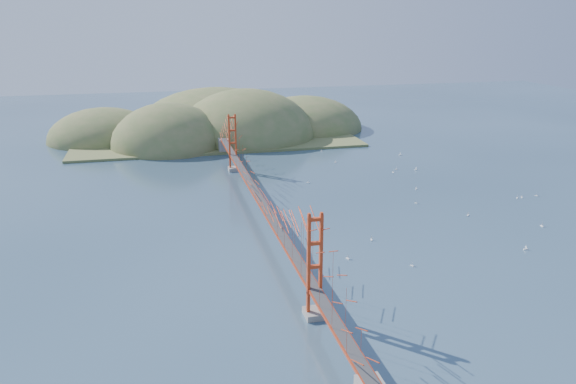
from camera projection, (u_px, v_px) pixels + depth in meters
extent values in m
plane|color=#2C4459|center=(261.00, 220.00, 87.45)|extent=(320.00, 320.00, 0.00)
cube|color=gray|center=(314.00, 313.00, 59.53)|extent=(2.00, 2.40, 0.70)
cube|color=gray|center=(233.00, 169.00, 115.15)|extent=(2.00, 2.40, 0.70)
cube|color=#A82E12|center=(261.00, 200.00, 86.45)|extent=(1.40, 92.00, 0.16)
cube|color=#A82E12|center=(261.00, 201.00, 86.51)|extent=(1.33, 92.00, 0.24)
cube|color=#38383A|center=(261.00, 200.00, 86.42)|extent=(1.19, 92.00, 0.03)
cube|color=gray|center=(223.00, 146.00, 129.59)|extent=(2.20, 2.60, 3.30)
cube|color=olive|center=(215.00, 136.00, 146.70)|extent=(70.00, 40.00, 0.60)
ellipsoid|color=olive|center=(169.00, 146.00, 136.69)|extent=(28.00, 28.00, 21.00)
ellipsoid|color=olive|center=(246.00, 137.00, 146.69)|extent=(36.00, 36.00, 25.00)
ellipsoid|color=olive|center=(305.00, 128.00, 158.11)|extent=(32.00, 32.00, 18.00)
ellipsoid|color=olive|center=(104.00, 139.00, 144.26)|extent=(28.00, 28.00, 16.00)
ellipsoid|color=olive|center=(216.00, 127.00, 160.19)|extent=(44.00, 44.00, 22.00)
cube|color=white|center=(393.00, 172.00, 113.72)|extent=(0.20, 0.54, 0.10)
cylinder|color=white|center=(393.00, 171.00, 113.63)|extent=(0.02, 0.02, 0.57)
cube|color=white|center=(400.00, 155.00, 127.90)|extent=(0.63, 0.23, 0.11)
cylinder|color=white|center=(400.00, 153.00, 127.80)|extent=(0.02, 0.02, 0.68)
cube|color=white|center=(348.00, 259.00, 73.58)|extent=(0.40, 0.66, 0.11)
cylinder|color=white|center=(348.00, 256.00, 73.48)|extent=(0.02, 0.02, 0.68)
cube|color=white|center=(412.00, 266.00, 71.51)|extent=(0.40, 0.54, 0.10)
cylinder|color=white|center=(412.00, 264.00, 71.42)|extent=(0.02, 0.02, 0.57)
cube|color=white|center=(416.00, 189.00, 102.85)|extent=(0.55, 0.49, 0.10)
cylinder|color=white|center=(416.00, 188.00, 102.75)|extent=(0.02, 0.02, 0.61)
cube|color=white|center=(522.00, 197.00, 98.25)|extent=(0.28, 0.55, 0.10)
cylinder|color=white|center=(522.00, 196.00, 98.16)|extent=(0.02, 0.02, 0.57)
cube|color=white|center=(416.00, 170.00, 115.71)|extent=(0.64, 0.31, 0.11)
cylinder|color=white|center=(416.00, 168.00, 115.61)|extent=(0.02, 0.02, 0.67)
cube|color=white|center=(536.00, 196.00, 99.15)|extent=(0.49, 0.57, 0.10)
cylinder|color=white|center=(537.00, 194.00, 99.06)|extent=(0.02, 0.02, 0.62)
cube|color=white|center=(526.00, 249.00, 76.54)|extent=(0.62, 0.23, 0.11)
cylinder|color=white|center=(526.00, 247.00, 76.44)|extent=(0.02, 0.02, 0.66)
cube|color=white|center=(397.00, 169.00, 115.98)|extent=(0.61, 0.43, 0.11)
cylinder|color=white|center=(397.00, 168.00, 115.88)|extent=(0.02, 0.02, 0.64)
cube|color=white|center=(372.00, 240.00, 79.71)|extent=(0.37, 0.66, 0.11)
cylinder|color=white|center=(372.00, 238.00, 79.61)|extent=(0.02, 0.02, 0.68)
cube|color=white|center=(335.00, 162.00, 121.36)|extent=(0.56, 0.48, 0.10)
cylinder|color=white|center=(335.00, 161.00, 121.26)|extent=(0.02, 0.02, 0.61)
cube|color=white|center=(308.00, 183.00, 106.76)|extent=(0.55, 0.53, 0.10)
cylinder|color=white|center=(308.00, 181.00, 106.66)|extent=(0.02, 0.02, 0.63)
cube|color=white|center=(416.00, 203.00, 95.22)|extent=(0.46, 0.55, 0.10)
cylinder|color=white|center=(416.00, 201.00, 95.13)|extent=(0.02, 0.02, 0.59)
cube|color=white|center=(322.00, 151.00, 131.36)|extent=(0.51, 0.18, 0.09)
cylinder|color=white|center=(322.00, 150.00, 131.28)|extent=(0.01, 0.01, 0.55)
cube|color=white|center=(542.00, 226.00, 84.88)|extent=(0.22, 0.63, 0.11)
cylinder|color=white|center=(542.00, 224.00, 84.78)|extent=(0.02, 0.02, 0.68)
cube|color=white|center=(468.00, 215.00, 89.39)|extent=(0.58, 0.58, 0.11)
cylinder|color=white|center=(468.00, 213.00, 89.28)|extent=(0.02, 0.02, 0.67)
cube|color=white|center=(517.00, 198.00, 97.91)|extent=(0.33, 0.52, 0.09)
cylinder|color=white|center=(517.00, 196.00, 97.83)|extent=(0.01, 0.01, 0.54)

